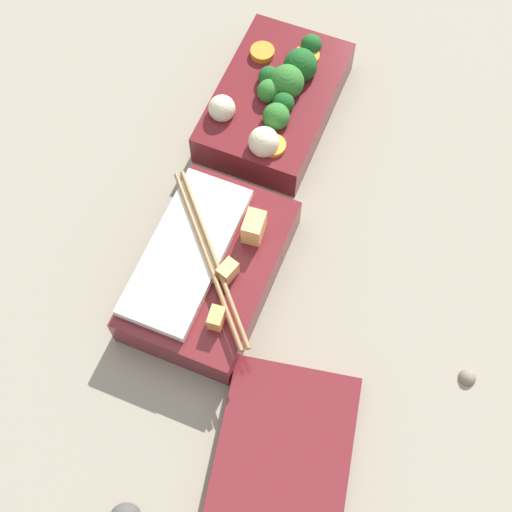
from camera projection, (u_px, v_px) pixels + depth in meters
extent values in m
plane|color=gray|center=(250.00, 196.00, 0.85)|extent=(3.00, 3.00, 0.00)
cube|color=maroon|center=(275.00, 102.00, 0.88)|extent=(0.21, 0.13, 0.05)
sphere|color=#19511E|center=(286.00, 103.00, 0.84)|extent=(0.03, 0.03, 0.03)
sphere|color=#2D7028|center=(269.00, 91.00, 0.85)|extent=(0.03, 0.03, 0.03)
sphere|color=#2D7028|center=(274.00, 116.00, 0.83)|extent=(0.03, 0.03, 0.03)
sphere|color=#19511E|center=(269.00, 77.00, 0.86)|extent=(0.03, 0.03, 0.03)
sphere|color=#19511E|center=(309.00, 44.00, 0.88)|extent=(0.03, 0.03, 0.03)
sphere|color=#2D7028|center=(287.00, 82.00, 0.85)|extent=(0.04, 0.04, 0.04)
sphere|color=#19511E|center=(298.00, 65.00, 0.86)|extent=(0.04, 0.04, 0.04)
cylinder|color=orange|center=(262.00, 52.00, 0.88)|extent=(0.03, 0.03, 0.01)
cylinder|color=orange|center=(306.00, 56.00, 0.88)|extent=(0.04, 0.04, 0.01)
cylinder|color=orange|center=(225.00, 110.00, 0.84)|extent=(0.03, 0.03, 0.01)
cylinder|color=orange|center=(273.00, 146.00, 0.82)|extent=(0.04, 0.04, 0.01)
sphere|color=beige|center=(266.00, 143.00, 0.81)|extent=(0.04, 0.04, 0.04)
sphere|color=beige|center=(222.00, 108.00, 0.83)|extent=(0.03, 0.03, 0.03)
cube|color=maroon|center=(212.00, 271.00, 0.78)|extent=(0.21, 0.13, 0.05)
cube|color=white|center=(186.00, 251.00, 0.76)|extent=(0.19, 0.08, 0.01)
cube|color=#EAB266|center=(254.00, 227.00, 0.76)|extent=(0.03, 0.02, 0.03)
cube|color=#EAB266|center=(228.00, 271.00, 0.74)|extent=(0.02, 0.02, 0.02)
cube|color=#F4A356|center=(216.00, 318.00, 0.72)|extent=(0.02, 0.02, 0.02)
sphere|color=#381942|center=(215.00, 318.00, 0.72)|extent=(0.01, 0.01, 0.01)
cylinder|color=olive|center=(207.00, 257.00, 0.74)|extent=(0.16, 0.15, 0.01)
cylinder|color=olive|center=(213.00, 255.00, 0.74)|extent=(0.16, 0.15, 0.01)
cube|color=maroon|center=(281.00, 469.00, 0.70)|extent=(0.23, 0.17, 0.02)
sphere|color=#7A6B5B|center=(468.00, 377.00, 0.75)|extent=(0.02, 0.02, 0.02)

